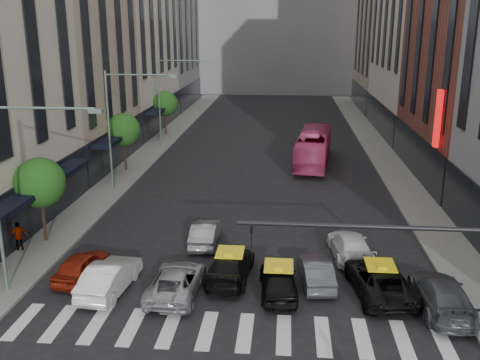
% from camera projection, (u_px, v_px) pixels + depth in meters
% --- Properties ---
extents(ground, '(160.00, 160.00, 0.00)m').
position_uv_depth(ground, '(227.00, 353.00, 20.79)').
color(ground, black).
rests_on(ground, ground).
extents(sidewalk_left, '(3.00, 96.00, 0.15)m').
position_uv_depth(sidewalk_left, '(141.00, 159.00, 50.44)').
color(sidewalk_left, slate).
rests_on(sidewalk_left, ground).
extents(sidewalk_right, '(3.00, 96.00, 0.15)m').
position_uv_depth(sidewalk_right, '(389.00, 165.00, 48.49)').
color(sidewalk_right, slate).
rests_on(sidewalk_right, ground).
extents(building_left_b, '(8.00, 16.00, 24.00)m').
position_uv_depth(building_left_b, '(65.00, 28.00, 45.67)').
color(building_left_b, tan).
rests_on(building_left_b, ground).
extents(building_left_d, '(8.00, 18.00, 30.00)m').
position_uv_depth(building_left_d, '(162.00, 6.00, 80.23)').
color(building_left_d, gray).
rests_on(building_left_d, ground).
extents(building_right_d, '(8.00, 18.00, 28.00)m').
position_uv_depth(building_right_d, '(392.00, 13.00, 77.62)').
color(building_right_d, tan).
rests_on(building_right_d, ground).
extents(tree_near, '(2.88, 2.88, 4.95)m').
position_uv_depth(tree_near, '(40.00, 183.00, 30.34)').
color(tree_near, black).
rests_on(tree_near, sidewalk_left).
extents(tree_mid, '(2.88, 2.88, 4.95)m').
position_uv_depth(tree_mid, '(123.00, 130.00, 45.64)').
color(tree_mid, black).
rests_on(tree_mid, sidewalk_left).
extents(tree_far, '(2.88, 2.88, 4.95)m').
position_uv_depth(tree_far, '(165.00, 104.00, 60.95)').
color(tree_far, black).
rests_on(tree_far, sidewalk_left).
extents(streetlamp_near, '(5.38, 0.25, 9.00)m').
position_uv_depth(streetlamp_near, '(12.00, 173.00, 23.82)').
color(streetlamp_near, gray).
rests_on(streetlamp_near, sidewalk_left).
extents(streetlamp_mid, '(5.38, 0.25, 9.00)m').
position_uv_depth(streetlamp_mid, '(121.00, 115.00, 39.12)').
color(streetlamp_mid, gray).
rests_on(streetlamp_mid, sidewalk_left).
extents(streetlamp_far, '(5.38, 0.25, 9.00)m').
position_uv_depth(streetlamp_far, '(168.00, 90.00, 54.43)').
color(streetlamp_far, gray).
rests_on(streetlamp_far, sidewalk_left).
extents(traffic_signal, '(10.10, 0.20, 6.00)m').
position_uv_depth(traffic_signal, '(450.00, 266.00, 17.93)').
color(traffic_signal, black).
rests_on(traffic_signal, ground).
extents(liberty_sign, '(0.30, 0.70, 4.00)m').
position_uv_depth(liberty_sign, '(438.00, 119.00, 37.18)').
color(liberty_sign, red).
rests_on(liberty_sign, ground).
extents(car_red, '(2.11, 4.14, 1.35)m').
position_uv_depth(car_red, '(82.00, 266.00, 26.76)').
color(car_red, maroon).
rests_on(car_red, ground).
extents(car_white_front, '(2.03, 4.71, 1.51)m').
position_uv_depth(car_white_front, '(110.00, 277.00, 25.41)').
color(car_white_front, white).
rests_on(car_white_front, ground).
extents(car_silver, '(2.37, 4.90, 1.34)m').
position_uv_depth(car_silver, '(176.00, 281.00, 25.14)').
color(car_silver, '#A7A7AD').
rests_on(car_silver, ground).
extents(taxi_left, '(2.31, 5.04, 1.43)m').
position_uv_depth(taxi_left, '(230.00, 266.00, 26.66)').
color(taxi_left, black).
rests_on(taxi_left, ground).
extents(taxi_center, '(2.02, 4.33, 1.44)m').
position_uv_depth(taxi_center, '(278.00, 280.00, 25.14)').
color(taxi_center, black).
rests_on(taxi_center, ground).
extents(car_grey_mid, '(1.83, 4.16, 1.33)m').
position_uv_depth(car_grey_mid, '(316.00, 271.00, 26.18)').
color(car_grey_mid, '#484B51').
rests_on(car_grey_mid, ground).
extents(taxi_right, '(3.12, 5.57, 1.47)m').
position_uv_depth(taxi_right, '(379.00, 280.00, 25.16)').
color(taxi_right, black).
rests_on(taxi_right, ground).
extents(car_grey_curb, '(2.14, 5.20, 1.50)m').
position_uv_depth(car_grey_curb, '(442.00, 295.00, 23.70)').
color(car_grey_curb, '#484B50').
rests_on(car_grey_curb, ground).
extents(car_row2_left, '(1.49, 4.14, 1.36)m').
position_uv_depth(car_row2_left, '(205.00, 233.00, 30.96)').
color(car_row2_left, gray).
rests_on(car_row2_left, ground).
extents(car_row2_right, '(2.39, 4.98, 1.40)m').
position_uv_depth(car_row2_right, '(350.00, 246.00, 29.12)').
color(car_row2_right, white).
rests_on(car_row2_right, ground).
extents(bus, '(3.91, 11.46, 3.13)m').
position_uv_depth(bus, '(314.00, 147.00, 48.57)').
color(bus, '#CE3C73').
rests_on(bus, ground).
extents(pedestrian_far, '(1.04, 0.72, 1.64)m').
position_uv_depth(pedestrian_far, '(19.00, 236.00, 29.71)').
color(pedestrian_far, gray).
rests_on(pedestrian_far, sidewalk_left).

